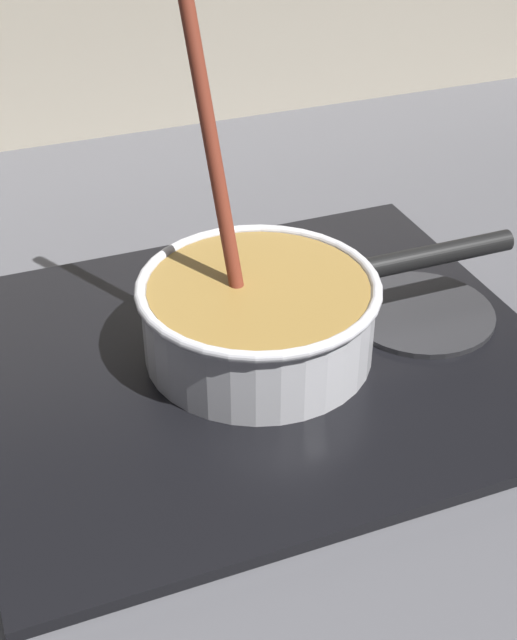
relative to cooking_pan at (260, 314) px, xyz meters
name	(u,v)px	position (x,y,z in m)	size (l,w,h in m)	color
ground	(307,485)	(-0.02, -0.16, -0.08)	(2.40, 1.60, 0.04)	#4C4C51
hob_plate	(258,357)	(0.00, 0.00, -0.05)	(0.56, 0.48, 0.01)	black
burner_ring	(258,349)	(0.00, 0.00, -0.04)	(0.21, 0.21, 0.01)	#592D0C
spare_burner	(419,312)	(0.18, 0.00, -0.04)	(0.16, 0.16, 0.01)	#262628
cooking_pan	(260,314)	(0.00, 0.00, 0.00)	(0.40, 0.23, 0.34)	silver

